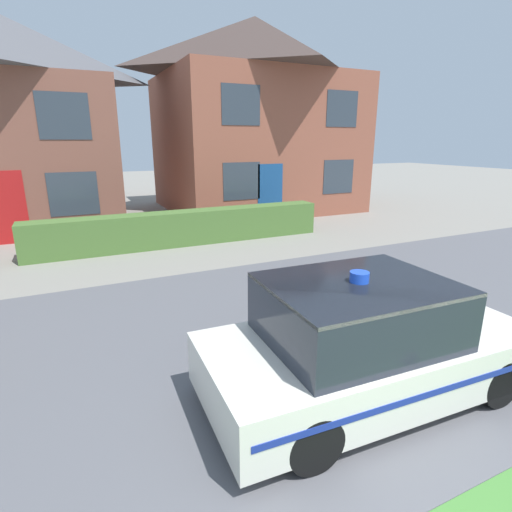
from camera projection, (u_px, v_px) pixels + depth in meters
The scene contains 5 objects.
road_strip at pixel (247, 337), 6.12m from camera, with size 28.00×6.73×0.01m, color #5B5B60.
garden_hedge at pixel (184, 228), 11.52m from camera, with size 8.43×0.71×0.97m, color #4C7233.
police_car at pixel (365, 342), 4.59m from camera, with size 3.96×1.91×1.54m.
house_left at pixel (2, 122), 13.03m from camera, with size 6.92×5.64×6.84m.
house_right at pixel (255, 116), 17.02m from camera, with size 7.92×6.89×7.70m.
Camera 1 is at (-2.26, -0.76, 2.92)m, focal length 28.00 mm.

